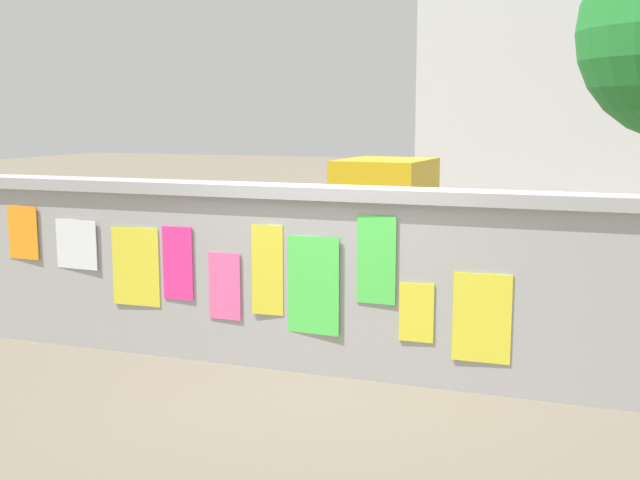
# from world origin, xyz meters

# --- Properties ---
(ground) EXTENTS (60.00, 60.00, 0.00)m
(ground) POSITION_xyz_m (0.00, 8.00, 0.00)
(ground) COLOR #6B6051
(poster_wall) EXTENTS (8.38, 0.42, 1.81)m
(poster_wall) POSITION_xyz_m (-0.01, -0.00, 0.93)
(poster_wall) COLOR #9D9D9D
(poster_wall) RESTS_ON ground
(auto_rickshaw_truck) EXTENTS (3.67, 1.68, 1.85)m
(auto_rickshaw_truck) POSITION_xyz_m (-1.57, 4.04, 0.90)
(auto_rickshaw_truck) COLOR black
(auto_rickshaw_truck) RESTS_ON ground
(motorcycle) EXTENTS (1.90, 0.56, 0.87)m
(motorcycle) POSITION_xyz_m (2.03, 1.93, 0.46)
(motorcycle) COLOR black
(motorcycle) RESTS_ON ground
(bicycle_near) EXTENTS (1.68, 0.50, 0.95)m
(bicycle_near) POSITION_xyz_m (2.56, 5.41, 0.36)
(bicycle_near) COLOR black
(bicycle_near) RESTS_ON ground
(person_walking) EXTENTS (0.40, 0.40, 1.62)m
(person_walking) POSITION_xyz_m (-2.44, 0.86, 0.99)
(person_walking) COLOR purple
(person_walking) RESTS_ON ground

